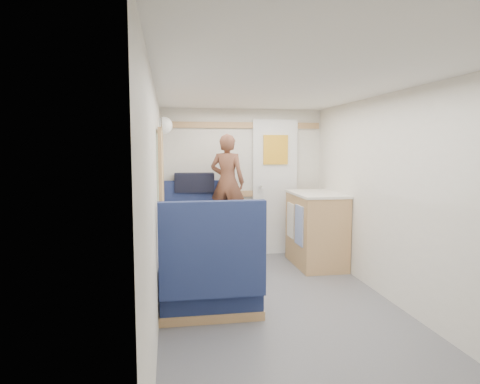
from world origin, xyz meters
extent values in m
plane|color=#515156|center=(0.00, 0.00, 0.00)|extent=(4.50, 4.50, 0.00)
plane|color=silver|center=(0.00, 0.00, 2.00)|extent=(4.50, 4.50, 0.00)
cube|color=silver|center=(0.00, 2.25, 1.00)|extent=(2.20, 0.02, 2.00)
cube|color=silver|center=(-1.10, 0.00, 1.00)|extent=(0.02, 4.50, 2.00)
cube|color=silver|center=(1.10, 0.00, 1.00)|extent=(0.02, 4.50, 2.00)
cube|color=#AD844E|center=(0.00, 2.23, 0.85)|extent=(2.15, 0.02, 0.08)
cube|color=#AD844E|center=(0.00, 2.23, 1.78)|extent=(2.15, 0.02, 0.08)
cube|color=#99A189|center=(-1.08, 1.00, 1.25)|extent=(0.04, 1.30, 0.72)
cube|color=white|center=(0.45, 2.22, 0.93)|extent=(0.62, 0.04, 1.86)
cube|color=yellow|center=(0.45, 2.19, 1.45)|extent=(0.34, 0.03, 0.40)
cylinder|color=silver|center=(0.23, 2.17, 0.95)|extent=(0.04, 0.10, 0.04)
cube|color=white|center=(-0.65, 1.00, 0.70)|extent=(0.62, 0.92, 0.04)
cylinder|color=silver|center=(-0.65, 1.00, 0.35)|extent=(0.08, 0.08, 0.66)
cylinder|color=silver|center=(-0.65, 1.00, 0.01)|extent=(0.36, 0.36, 0.03)
cube|color=#18294E|center=(-0.65, 1.80, 0.23)|extent=(0.88, 0.50, 0.45)
cube|color=#18294E|center=(-0.65, 2.08, 0.65)|extent=(0.88, 0.10, 0.80)
cube|color=#AD844E|center=(-0.65, 1.80, 0.04)|extent=(0.90, 0.52, 0.08)
cube|color=#18294E|center=(-0.65, 0.20, 0.23)|extent=(0.88, 0.50, 0.45)
cube|color=#18294E|center=(-0.65, -0.08, 0.65)|extent=(0.88, 0.10, 0.80)
cube|color=#AD844E|center=(-0.65, 0.20, 0.04)|extent=(0.90, 0.52, 0.08)
cube|color=#AD844E|center=(-0.65, 2.12, 0.88)|extent=(0.90, 0.14, 0.04)
sphere|color=white|center=(-1.04, 1.85, 1.75)|extent=(0.20, 0.20, 0.20)
cube|color=#AD844E|center=(0.82, 1.55, 0.45)|extent=(0.54, 0.90, 0.90)
cube|color=silver|center=(0.82, 1.55, 0.91)|extent=(0.56, 0.92, 0.03)
cube|color=#5972B2|center=(0.54, 1.37, 0.55)|extent=(0.01, 0.30, 0.48)
cube|color=silver|center=(0.54, 1.73, 0.55)|extent=(0.01, 0.28, 0.44)
imported|color=brown|center=(-0.27, 1.80, 1.05)|extent=(0.52, 0.44, 1.20)
cube|color=black|center=(-0.66, 2.12, 1.02)|extent=(0.52, 0.27, 0.25)
cube|color=white|center=(-0.48, 0.80, 0.73)|extent=(0.34, 0.39, 0.02)
sphere|color=orange|center=(-0.55, 0.69, 0.78)|extent=(0.08, 0.08, 0.08)
cube|color=#F0E88B|center=(-0.63, 0.75, 0.76)|extent=(0.12, 0.10, 0.04)
cylinder|color=white|center=(-0.70, 0.95, 0.72)|extent=(0.06, 0.06, 0.01)
cylinder|color=white|center=(-0.70, 0.95, 0.78)|extent=(0.01, 0.01, 0.10)
sphere|color=#470714|center=(-0.70, 0.95, 0.85)|extent=(0.08, 0.08, 0.08)
cylinder|color=silver|center=(-0.82, 0.82, 0.78)|extent=(0.07, 0.07, 0.12)
cylinder|color=white|center=(-0.65, 1.12, 0.77)|extent=(0.06, 0.06, 0.10)
cylinder|color=#915415|center=(-0.43, 1.00, 0.77)|extent=(0.07, 0.07, 0.10)
cylinder|color=black|center=(-0.65, 1.11, 0.77)|extent=(0.04, 0.04, 0.10)
cylinder|color=white|center=(-0.71, 0.90, 0.76)|extent=(0.04, 0.04, 0.09)
cube|color=#8C5F3B|center=(-0.43, 1.38, 0.77)|extent=(0.16, 0.25, 0.10)
camera|label=1|loc=(-1.00, -3.51, 1.49)|focal=32.00mm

